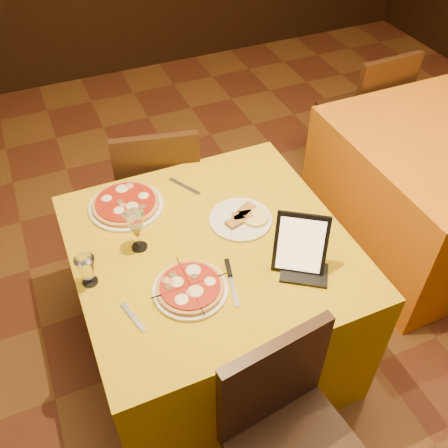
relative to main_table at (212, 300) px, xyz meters
name	(u,v)px	position (x,y,z in m)	size (l,w,h in m)	color
floor	(310,391)	(0.33, -0.42, -0.38)	(6.00, 7.00, 0.01)	#5E2D19
main_table	(212,300)	(0.00, 0.00, 0.00)	(1.10, 1.10, 0.75)	gold
side_table	(436,191)	(1.47, 0.21, 0.00)	(1.10, 1.10, 0.75)	orange
chair_main_far	(158,187)	(0.00, 0.78, 0.08)	(0.36, 0.36, 0.91)	#301D0F
chair_side_far	(359,111)	(1.47, 1.00, 0.08)	(0.38, 0.38, 0.91)	black
pizza_near	(190,288)	(-0.16, -0.20, 0.39)	(0.28, 0.28, 0.03)	white
pizza_far	(126,205)	(-0.26, 0.35, 0.39)	(0.33, 0.33, 0.03)	white
cutlet_dish	(241,218)	(0.17, 0.08, 0.39)	(0.27, 0.27, 0.03)	white
wine_glass	(137,231)	(-0.27, 0.09, 0.47)	(0.07, 0.07, 0.19)	#C5BD70
water_glass	(87,271)	(-0.50, -0.01, 0.44)	(0.07, 0.07, 0.13)	white
tablet	(301,244)	(0.27, -0.24, 0.49)	(0.20, 0.02, 0.24)	black
knife	(232,286)	(-0.01, -0.24, 0.38)	(0.20, 0.02, 0.01)	silver
fork_near	(133,317)	(-0.39, -0.23, 0.38)	(0.15, 0.02, 0.01)	#ACACB2
fork_far	(184,186)	(0.02, 0.38, 0.38)	(0.18, 0.02, 0.01)	#A7A7AE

